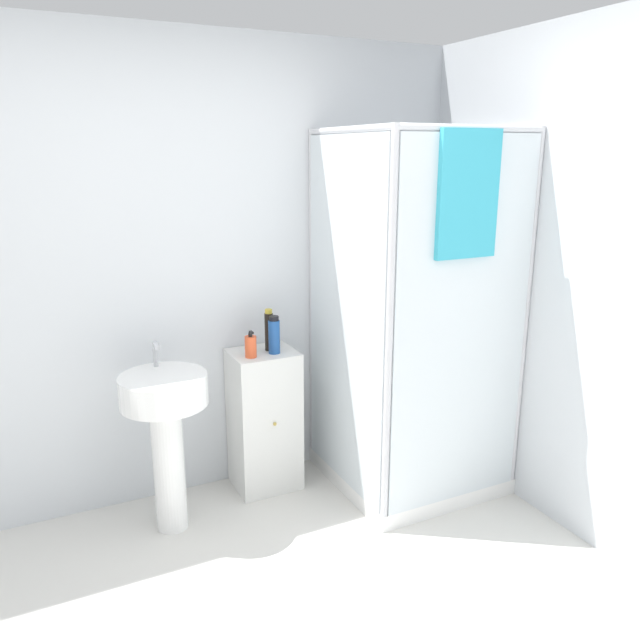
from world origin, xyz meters
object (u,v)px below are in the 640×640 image
at_px(sink, 166,420).
at_px(shampoo_bottle_tall_black, 269,330).
at_px(shampoo_bottle_blue, 274,335).
at_px(soap_dispenser, 251,346).

height_order(sink, shampoo_bottle_tall_black, shampoo_bottle_tall_black).
relative_size(sink, shampoo_bottle_blue, 4.61).
distance_m(sink, shampoo_bottle_tall_black, 0.75).
bearing_deg(shampoo_bottle_tall_black, soap_dispenser, -151.93).
height_order(shampoo_bottle_tall_black, shampoo_bottle_blue, shampoo_bottle_tall_black).
distance_m(sink, soap_dispenser, 0.59).
bearing_deg(shampoo_bottle_blue, soap_dispenser, -176.50).
bearing_deg(shampoo_bottle_blue, shampoo_bottle_tall_black, 95.11).
bearing_deg(shampoo_bottle_tall_black, sink, -162.41).
xyz_separation_m(shampoo_bottle_tall_black, shampoo_bottle_blue, (0.01, -0.06, -0.01)).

